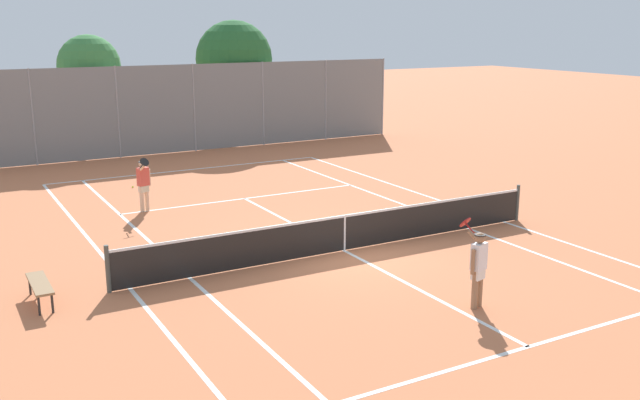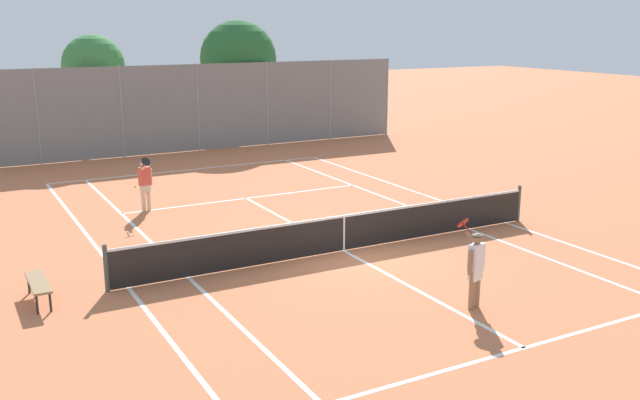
# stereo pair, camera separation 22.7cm
# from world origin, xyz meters

# --- Properties ---
(ground_plane) EXTENTS (120.00, 120.00, 0.00)m
(ground_plane) POSITION_xyz_m (0.00, 0.00, 0.00)
(ground_plane) COLOR #C67047
(court_line_markings) EXTENTS (11.10, 23.90, 0.01)m
(court_line_markings) POSITION_xyz_m (0.00, 0.00, 0.00)
(court_line_markings) COLOR white
(court_line_markings) RESTS_ON ground
(tennis_net) EXTENTS (12.00, 0.10, 1.07)m
(tennis_net) POSITION_xyz_m (0.00, 0.00, 0.51)
(tennis_net) COLOR #474C47
(tennis_net) RESTS_ON ground
(player_near_side) EXTENTS (0.51, 0.85, 1.77)m
(player_near_side) POSITION_xyz_m (0.42, -4.51, 0.93)
(player_near_side) COLOR #936B4C
(player_near_side) RESTS_ON ground
(player_far_left) EXTENTS (0.50, 0.86, 1.77)m
(player_far_left) POSITION_xyz_m (-3.34, 6.38, 0.93)
(player_far_left) COLOR beige
(player_far_left) RESTS_ON ground
(loose_tennis_ball_2) EXTENTS (0.07, 0.07, 0.07)m
(loose_tennis_ball_2) POSITION_xyz_m (-2.82, 9.82, 0.03)
(loose_tennis_ball_2) COLOR #D1DB33
(loose_tennis_ball_2) RESTS_ON ground
(courtside_bench) EXTENTS (0.36, 1.50, 0.47)m
(courtside_bench) POSITION_xyz_m (-7.33, 0.07, 0.41)
(courtside_bench) COLOR olive
(courtside_bench) RESTS_ON ground
(back_fence) EXTENTS (23.98, 0.08, 3.92)m
(back_fence) POSITION_xyz_m (0.00, 15.91, 1.96)
(back_fence) COLOR gray
(back_fence) RESTS_ON ground
(tree_behind_left) EXTENTS (2.71, 2.71, 5.20)m
(tree_behind_left) POSITION_xyz_m (-2.43, 17.59, 3.76)
(tree_behind_left) COLOR brown
(tree_behind_left) RESTS_ON ground
(tree_behind_right) EXTENTS (3.73, 3.73, 5.83)m
(tree_behind_right) POSITION_xyz_m (4.62, 18.07, 3.89)
(tree_behind_right) COLOR brown
(tree_behind_right) RESTS_ON ground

